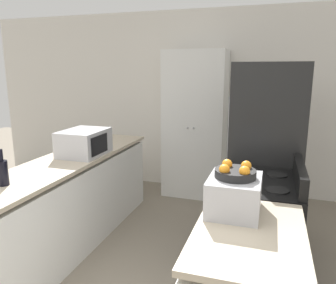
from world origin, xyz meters
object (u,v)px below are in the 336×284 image
wine_bottle (3,172)px  fruit_bowl (235,172)px  microwave (84,143)px  pantry_cabinet (195,125)px  refrigerator (266,155)px  toaster_oven (234,195)px  stove (257,232)px

wine_bottle → fruit_bowl: (1.73, 0.05, 0.15)m
microwave → fruit_bowl: (1.64, -0.94, 0.13)m
pantry_cabinet → microwave: bearing=-117.5°
refrigerator → fruit_bowl: size_ratio=7.35×
toaster_oven → fruit_bowl: size_ratio=1.53×
wine_bottle → fruit_bowl: size_ratio=1.13×
stove → wine_bottle: bearing=-159.5°
wine_bottle → refrigerator: bearing=38.5°
refrigerator → pantry_cabinet: bearing=133.2°
stove → refrigerator: (0.02, 0.80, 0.46)m
refrigerator → wine_bottle: bearing=-141.5°
microwave → pantry_cabinet: bearing=62.5°
microwave → toaster_oven: microwave is taller
pantry_cabinet → microwave: 1.75m
refrigerator → toaster_oven: size_ratio=4.81×
refrigerator → toaster_oven: (-0.16, -1.45, 0.10)m
refrigerator → microwave: size_ratio=3.65×
stove → microwave: size_ratio=2.12×
microwave → fruit_bowl: bearing=-29.8°
stove → wine_bottle: size_ratio=3.76×
microwave → wine_bottle: wine_bottle is taller
stove → microwave: (-1.77, 0.30, 0.57)m
stove → refrigerator: refrigerator is taller
pantry_cabinet → toaster_oven: bearing=-71.6°
toaster_oven → microwave: bearing=150.1°
pantry_cabinet → toaster_oven: pantry_cabinet is taller
stove → pantry_cabinet: bearing=117.6°
refrigerator → wine_bottle: (-1.89, -1.50, 0.09)m
microwave → wine_bottle: bearing=-95.3°
stove → toaster_oven: size_ratio=2.78×
refrigerator → wine_bottle: 2.41m
pantry_cabinet → stove: 2.16m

